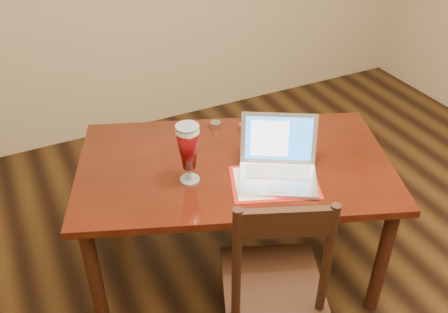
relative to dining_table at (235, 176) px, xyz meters
name	(u,v)px	position (x,y,z in m)	size (l,w,h in m)	color
dining_table	(235,176)	(0.00, 0.00, 0.00)	(1.74, 1.35, 1.02)	#451309
dining_chair	(273,283)	(-0.09, -0.55, -0.17)	(0.55, 0.54, 1.01)	black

